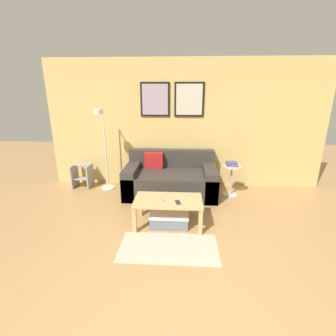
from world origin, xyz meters
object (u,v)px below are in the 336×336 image
floor_lamp (103,145)px  step_stool (82,175)px  book_stack (232,164)px  cell_phone (178,202)px  couch (170,179)px  storage_bin (169,218)px  remote_control (162,199)px  side_table (231,178)px  coffee_table (168,204)px

floor_lamp → step_stool: 0.91m
floor_lamp → book_stack: 2.49m
cell_phone → step_stool: 2.54m
cell_phone → couch: bearing=83.9°
storage_bin → remote_control: (-0.11, -0.04, 0.32)m
side_table → floor_lamp: bearing=177.8°
cell_phone → storage_bin: bearing=125.9°
side_table → step_stool: size_ratio=1.23×
book_stack → storage_bin: bearing=-134.0°
coffee_table → step_stool: bearing=142.9°
storage_bin → remote_control: bearing=-160.8°
storage_bin → step_stool: step_stool is taller
floor_lamp → remote_control: floor_lamp is taller
side_table → step_stool: (-3.03, 0.27, -0.10)m
coffee_table → storage_bin: (0.02, 0.02, -0.24)m
coffee_table → floor_lamp: 1.93m
couch → coffee_table: couch is taller
book_stack → cell_phone: size_ratio=1.60×
couch → storage_bin: size_ratio=3.00×
floor_lamp → cell_phone: bearing=-42.2°
coffee_table → step_stool: size_ratio=2.11×
couch → remote_control: 1.23m
couch → step_stool: couch is taller
storage_bin → step_stool: (-1.90, 1.40, 0.16)m
couch → book_stack: couch is taller
step_stool → floor_lamp: bearing=-17.2°
storage_bin → book_stack: bearing=46.0°
side_table → coffee_table: bearing=-134.5°
couch → step_stool: 1.87m
storage_bin → side_table: 1.62m
floor_lamp → cell_phone: floor_lamp is taller
book_stack → couch: bearing=178.7°
book_stack → step_stool: book_stack is taller
coffee_table → book_stack: (1.13, 1.17, 0.29)m
coffee_table → side_table: size_ratio=1.72×
coffee_table → storage_bin: bearing=49.1°
storage_bin → couch: bearing=92.1°
step_stool → book_stack: bearing=-4.7°
floor_lamp → step_stool: floor_lamp is taller
couch → remote_control: size_ratio=11.53×
storage_bin → floor_lamp: size_ratio=0.35×
floor_lamp → storage_bin: bearing=-42.4°
storage_bin → side_table: size_ratio=0.99×
floor_lamp → cell_phone: size_ratio=11.61×
storage_bin → remote_control: size_ratio=3.84×
couch → step_stool: bearing=173.2°
couch → storage_bin: bearing=-87.9°
couch → side_table: couch is taller
remote_control → floor_lamp: bearing=117.9°
couch → book_stack: 1.21m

